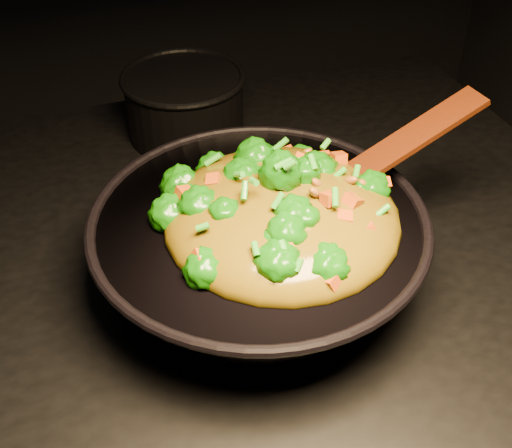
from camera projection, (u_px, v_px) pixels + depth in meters
name	position (u px, v px, depth m)	size (l,w,h in m)	color
wok	(259.00, 254.00, 0.77)	(0.38, 0.38, 0.11)	black
stir_fry	(283.00, 190.00, 0.70)	(0.27, 0.27, 0.09)	#146006
spatula	(387.00, 154.00, 0.76)	(0.26, 0.04, 0.01)	#351707
back_pot	(185.00, 105.00, 1.04)	(0.19, 0.19, 0.11)	black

